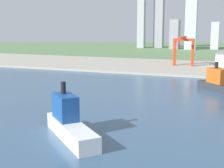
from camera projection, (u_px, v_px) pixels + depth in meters
ground_plane at (155, 104)px, 210.26m from camera, size 2400.00×2400.00×0.00m
water_bay at (124, 132)px, 155.25m from camera, size 840.00×360.00×0.15m
industrial_pier at (194, 68)px, 384.23m from camera, size 840.00×140.00×2.50m
container_barge at (220, 83)px, 250.68m from camera, size 39.56×40.53×22.14m
ferry_boat at (69, 123)px, 147.32m from camera, size 39.58×37.66×24.27m
port_crane_red at (184, 45)px, 388.65m from camera, size 23.98×39.14×35.11m
distant_skyline at (224, 24)px, 681.18m from camera, size 340.78×67.65×140.54m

